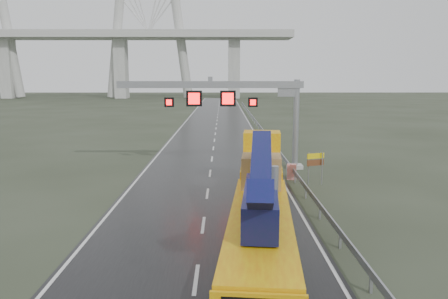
{
  "coord_description": "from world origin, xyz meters",
  "views": [
    {
      "loc": [
        0.99,
        -17.06,
        7.37
      ],
      "look_at": [
        1.06,
        8.09,
        3.2
      ],
      "focal_mm": 35.0,
      "sensor_mm": 36.0,
      "label": 1
    }
  ],
  "objects_px": {
    "striped_barrier": "(292,172)",
    "heavy_haul_truck": "(261,183)",
    "sign_gantry": "(237,100)",
    "exit_sign_pair": "(315,162)"
  },
  "relations": [
    {
      "from": "sign_gantry",
      "to": "heavy_haul_truck",
      "type": "bearing_deg",
      "value": -85.48
    },
    {
      "from": "heavy_haul_truck",
      "to": "exit_sign_pair",
      "type": "distance_m",
      "value": 7.91
    },
    {
      "from": "sign_gantry",
      "to": "striped_barrier",
      "type": "height_order",
      "value": "sign_gantry"
    },
    {
      "from": "sign_gantry",
      "to": "striped_barrier",
      "type": "xyz_separation_m",
      "value": [
        3.9,
        -3.99,
        -5.04
      ]
    },
    {
      "from": "striped_barrier",
      "to": "heavy_haul_truck",
      "type": "bearing_deg",
      "value": -104.03
    },
    {
      "from": "sign_gantry",
      "to": "heavy_haul_truck",
      "type": "relative_size",
      "value": 0.78
    },
    {
      "from": "exit_sign_pair",
      "to": "sign_gantry",
      "type": "bearing_deg",
      "value": 114.43
    },
    {
      "from": "heavy_haul_truck",
      "to": "striped_barrier",
      "type": "distance_m",
      "value": 8.69
    },
    {
      "from": "sign_gantry",
      "to": "heavy_haul_truck",
      "type": "distance_m",
      "value": 12.74
    },
    {
      "from": "striped_barrier",
      "to": "exit_sign_pair",
      "type": "bearing_deg",
      "value": -40.9
    }
  ]
}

